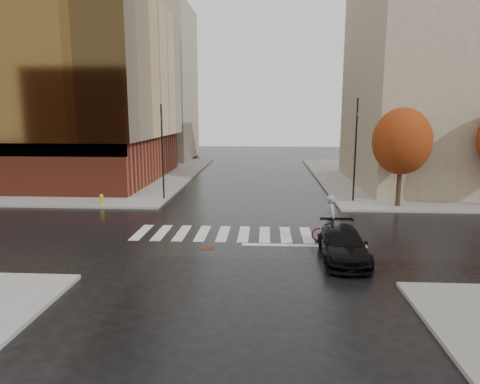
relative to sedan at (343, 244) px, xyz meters
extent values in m
plane|color=black|center=(-4.52, 3.18, -0.68)|extent=(120.00, 120.00, 0.00)
cube|color=gray|center=(-25.52, 24.18, -0.60)|extent=(30.00, 30.00, 0.15)
cube|color=gray|center=(16.48, 24.18, -0.60)|extent=(30.00, 30.00, 0.15)
cube|color=silver|center=(-4.52, 3.68, -0.67)|extent=(12.00, 3.00, 0.01)
cube|color=maroon|center=(-26.52, 21.18, 1.47)|extent=(26.00, 18.00, 4.00)
cube|color=olive|center=(-26.52, 21.18, 9.47)|extent=(27.00, 19.00, 12.00)
cube|color=gray|center=(12.48, 20.18, 8.47)|extent=(16.00, 16.00, 18.00)
cube|color=gray|center=(-20.52, 40.18, 9.47)|extent=(14.00, 12.00, 20.00)
cylinder|color=black|center=(5.48, 10.58, 0.87)|extent=(0.32, 0.32, 2.80)
ellipsoid|color=#A4310F|center=(5.48, 10.58, 3.79)|extent=(3.80, 3.80, 4.37)
imported|color=black|center=(0.00, 0.00, 0.00)|extent=(1.99, 4.70, 1.35)
imported|color=maroon|center=(-0.07, 2.60, -0.13)|extent=(2.07, 0.73, 1.09)
imported|color=gray|center=(-0.17, 2.60, 0.57)|extent=(0.53, 0.81, 2.21)
cylinder|color=black|center=(-10.82, 12.18, 2.86)|extent=(0.12, 0.12, 6.77)
imported|color=black|center=(-10.82, 12.18, 5.31)|extent=(0.17, 0.14, 0.85)
cylinder|color=black|center=(2.83, 12.18, 3.04)|extent=(0.12, 0.12, 7.14)
imported|color=black|center=(2.83, 12.18, 5.63)|extent=(0.20, 0.22, 0.89)
cylinder|color=gold|center=(-14.52, 9.72, -0.22)|extent=(0.24, 0.24, 0.61)
sphere|color=gold|center=(-14.52, 9.72, 0.08)|extent=(0.26, 0.26, 0.26)
cylinder|color=#512E1C|center=(-6.13, 1.18, -0.67)|extent=(0.80, 0.80, 0.01)
camera|label=1|loc=(-3.41, -18.09, 5.65)|focal=32.00mm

